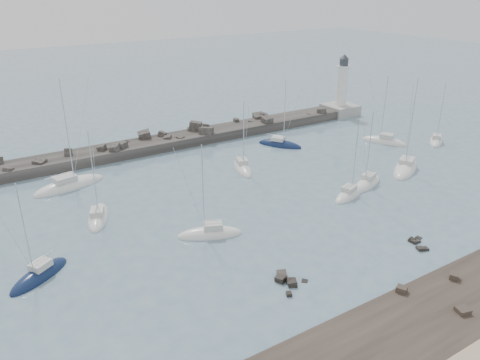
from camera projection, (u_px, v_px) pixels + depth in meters
name	position (u px, v px, depth m)	size (l,w,h in m)	color
ground	(271.00, 236.00, 58.25)	(400.00, 400.00, 0.00)	slate
rock_shelf	(416.00, 342.00, 41.15)	(140.00, 12.40, 2.07)	#2D241F
rock_cluster_near	(287.00, 281.00, 49.31)	(3.73, 4.24, 1.12)	black
rock_cluster_far	(417.00, 245.00, 56.31)	(3.08, 3.14, 0.99)	black
breakwater	(111.00, 156.00, 83.75)	(115.00, 7.59, 5.21)	#302D2A
lighthouse	(341.00, 101.00, 109.52)	(7.00, 7.00, 14.60)	#969691
sailboat_1	(40.00, 276.00, 50.05)	(7.66, 6.19, 12.27)	#101E42
sailboat_2	(98.00, 218.00, 62.37)	(5.46, 8.54, 12.97)	white
sailboat_3	(69.00, 186.00, 71.82)	(11.81, 5.77, 17.78)	white
sailboat_4	(210.00, 234.00, 58.22)	(8.49, 5.52, 13.05)	white
sailboat_5	(243.00, 169.00, 78.48)	(4.88, 8.38, 12.88)	white
sailboat_6	(350.00, 194.00, 69.05)	(8.16, 4.85, 12.45)	white
sailboat_7	(280.00, 145.00, 89.74)	(6.96, 8.72, 13.72)	#101E42
sailboat_8	(367.00, 184.00, 72.49)	(8.35, 5.00, 12.87)	white
sailboat_9	(384.00, 142.00, 91.33)	(6.40, 9.00, 13.98)	white
sailboat_10	(405.00, 169.00, 78.40)	(10.91, 8.19, 16.75)	white
sailboat_11	(436.00, 141.00, 91.67)	(7.64, 6.24, 12.24)	white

